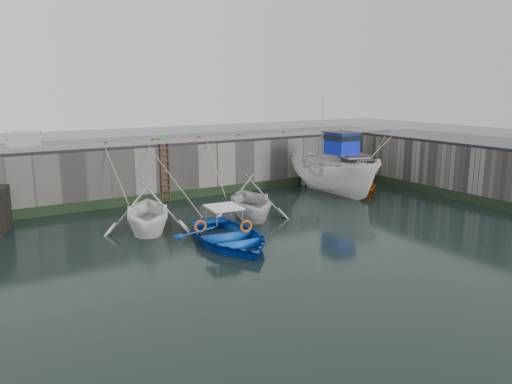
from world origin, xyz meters
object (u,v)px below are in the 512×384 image
ladder (165,173)px  boat_near_blacktrim (250,218)px  bollard_c (199,139)px  fish_crate (162,140)px  boat_near_white (148,231)px  bollard_a (106,144)px  boat_near_blue (229,243)px  bollard_e (284,134)px  bollard_d (239,136)px  boat_far_orange (349,182)px  bollard_b (153,141)px  boat_far_white (334,174)px

ladder → boat_near_blacktrim: bearing=-68.2°
bollard_c → fish_crate: bearing=171.2°
ladder → boat_near_white: ladder is taller
boat_near_blacktrim → bollard_a: size_ratio=16.36×
boat_near_blue → bollard_e: 12.66m
fish_crate → bollard_d: (4.65, -0.32, 0.01)m
boat_near_blacktrim → boat_far_orange: size_ratio=0.65×
bollard_e → bollard_b: bearing=180.0°
boat_near_white → boat_near_blacktrim: size_ratio=1.01×
bollard_b → boat_far_white: bearing=-19.6°
bollard_d → boat_near_blacktrim: bearing=-114.6°
boat_far_white → bollard_c: (-7.05, 3.47, 2.15)m
boat_near_white → boat_far_white: (12.04, 1.86, 1.15)m
bollard_a → fish_crate: bearing=5.8°
boat_far_white → bollard_d: boat_far_white is taller
bollard_b → bollard_c: bearing=0.0°
boat_far_white → fish_crate: (-9.10, 3.79, 2.14)m
boat_far_white → boat_far_orange: (1.87, 0.77, -0.75)m
boat_far_orange → bollard_a: bearing=-173.8°
boat_near_white → boat_far_orange: bearing=30.1°
bollard_e → bollard_a: bearing=180.0°
bollard_b → bollard_d: bearing=0.0°
fish_crate → bollard_a: (-3.15, -0.32, 0.01)m
boat_near_blue → bollard_c: (2.77, 8.72, 3.30)m
boat_far_orange → bollard_c: (-8.92, 2.71, 2.90)m
ladder → fish_crate: bearing=77.1°
bollard_c → boat_near_blacktrim: bearing=-90.3°
boat_near_blue → boat_near_blacktrim: bearing=52.5°
ladder → boat_near_blacktrim: 6.05m
bollard_c → bollard_d: same height
boat_far_orange → bollard_c: size_ratio=25.21×
ladder → boat_near_blue: (-0.57, -8.38, -1.59)m
bollard_a → bollard_c: bearing=0.0°
bollard_a → bollard_b: (2.50, 0.00, 0.00)m
bollard_c → bollard_e: same height
boat_near_blue → bollard_b: (0.07, 8.72, 3.30)m
boat_near_white → bollard_a: (-0.22, 5.33, 3.30)m
boat_far_white → boat_near_blacktrim: bearing=-163.1°
boat_far_orange → boat_near_blue: bearing=-135.8°
bollard_c → bollard_d: bearing=0.0°
boat_far_orange → bollard_b: size_ratio=25.21×
boat_far_white → bollard_a: bearing=163.2°
boat_near_white → boat_far_orange: 14.16m
boat_near_white → bollard_a: bollard_a is taller
boat_far_orange → fish_crate: 11.74m
boat_near_blue → boat_near_white: bearing=128.4°
boat_near_white → boat_far_white: bearing=28.2°
boat_near_blacktrim → fish_crate: (-2.02, 6.07, 3.29)m
boat_near_blue → bollard_c: 9.72m
ladder → bollard_d: bollard_d is taller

